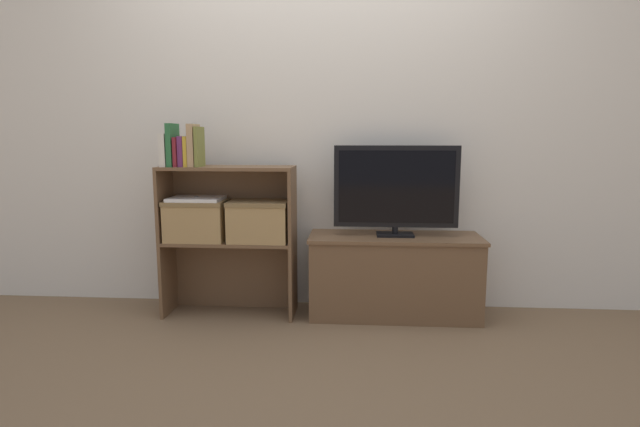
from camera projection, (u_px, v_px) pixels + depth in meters
The scene contains 16 objects.
ground_plane at pixel (318, 324), 2.93m from camera, with size 16.00×16.00×0.00m, color brown.
wall_back at pixel (323, 119), 3.14m from camera, with size 10.00×0.05×2.40m.
tv_stand at pixel (394, 276), 3.04m from camera, with size 1.03×0.39×0.50m.
tv at pixel (396, 188), 2.96m from camera, with size 0.74×0.14×0.54m.
bookshelf_lower_tier at pixel (232, 266), 3.12m from camera, with size 0.80×0.28×0.47m.
bookshelf_upper_tier at pixel (230, 193), 3.05m from camera, with size 0.80×0.28×0.45m.
book_ivory at pixel (166, 150), 2.94m from camera, with size 0.04×0.15×0.19m.
book_forest at pixel (173, 145), 2.93m from camera, with size 0.03×0.16×0.25m.
book_maroon at pixel (178, 152), 2.94m from camera, with size 0.02×0.15×0.17m.
book_plum at pixel (183, 151), 2.93m from camera, with size 0.03×0.12×0.18m.
book_mustard at pixel (188, 152), 2.93m from camera, with size 0.02×0.14×0.18m.
book_tan at pixel (194, 145), 2.92m from camera, with size 0.04×0.15×0.25m.
book_olive at pixel (199, 147), 2.92m from camera, with size 0.02×0.15×0.23m.
storage_basket_left at pixel (197, 219), 3.01m from camera, with size 0.36×0.25×0.24m.
storage_basket_right at pixel (259, 219), 2.99m from camera, with size 0.36×0.25×0.24m.
laptop at pixel (196, 199), 3.00m from camera, with size 0.31×0.23×0.02m.
Camera 1 is at (0.21, -2.79, 1.09)m, focal length 28.00 mm.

